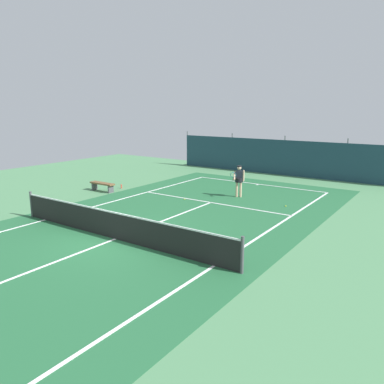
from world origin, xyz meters
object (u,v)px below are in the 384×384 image
Objects in this scene: tennis_net at (115,225)px; courtside_bench at (102,185)px; water_bottle at (121,186)px; tennis_ball_near_player at (185,199)px; tennis_ball_midcourt at (286,206)px; tennis_player at (239,179)px.

courtside_bench is at bearing 140.74° from tennis_net.
water_bottle is (-6.01, 6.32, -0.39)m from tennis_net.
tennis_ball_near_player is at bearing 11.22° from courtside_bench.
tennis_net reaches higher than tennis_ball_midcourt.
courtside_bench is at bearing -1.38° from tennis_player.
tennis_ball_midcourt is (3.31, 7.77, -0.48)m from tennis_net.
tennis_net is at bearing -46.41° from water_bottle.
tennis_net is 8.28m from tennis_player.
tennis_player reaches higher than tennis_net.
tennis_ball_near_player is 0.28× the size of water_bottle.
courtside_bench is (-6.31, 5.16, -0.14)m from tennis_net.
tennis_ball_near_player is 1.00× the size of tennis_ball_midcourt.
tennis_net is 153.33× the size of tennis_ball_near_player.
courtside_bench reaches higher than tennis_ball_midcourt.
tennis_player is 24.85× the size of tennis_ball_near_player.
water_bottle is (-4.63, 0.18, 0.09)m from tennis_ball_near_player.
tennis_ball_midcourt is (4.70, 1.63, 0.00)m from tennis_ball_near_player.
tennis_player is 6.83× the size of water_bottle.
tennis_ball_midcourt is 0.28× the size of water_bottle.
tennis_net is at bearing -77.26° from tennis_ball_near_player.
tennis_ball_midcourt is at bearing 144.32° from tennis_player.
tennis_net is at bearing -113.09° from tennis_ball_midcourt.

